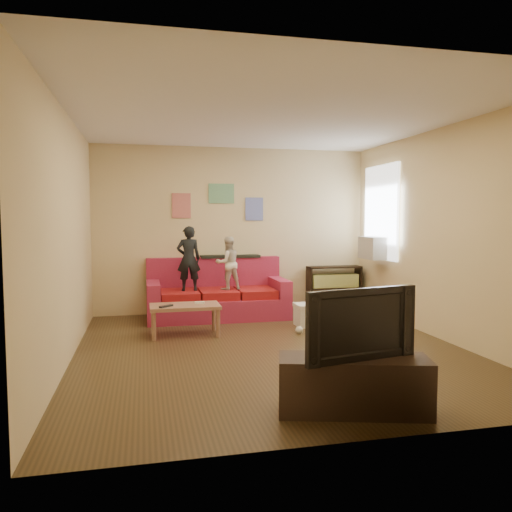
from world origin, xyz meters
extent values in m
cube|color=#49371F|center=(0.00, 0.00, -0.01)|extent=(4.50, 5.00, 0.01)
cube|color=white|center=(0.00, 0.00, 2.71)|extent=(4.50, 5.00, 0.01)
cube|color=beige|center=(0.00, 2.50, 1.35)|extent=(4.50, 0.01, 2.70)
cube|color=beige|center=(0.00, -2.50, 1.35)|extent=(4.50, 0.01, 2.70)
cube|color=beige|center=(-2.25, 0.00, 1.35)|extent=(0.01, 5.00, 2.70)
cube|color=beige|center=(2.25, 0.00, 1.35)|extent=(0.01, 5.00, 2.70)
cube|color=#AA2646|center=(-0.34, 2.00, 0.16)|extent=(2.15, 0.97, 0.32)
cube|color=#AA2646|center=(-0.34, 2.39, 0.62)|extent=(2.15, 0.19, 0.59)
cube|color=#AA2646|center=(-1.32, 2.00, 0.46)|extent=(0.19, 0.97, 0.27)
cube|color=#AA2646|center=(0.64, 2.00, 0.46)|extent=(0.19, 0.97, 0.27)
cube|color=maroon|center=(-0.93, 1.92, 0.39)|extent=(0.56, 0.73, 0.13)
cube|color=maroon|center=(-0.34, 1.92, 0.39)|extent=(0.56, 0.73, 0.13)
cube|color=maroon|center=(0.24, 1.92, 0.39)|extent=(0.56, 0.73, 0.13)
cube|color=black|center=(-0.07, 2.39, 0.93)|extent=(0.97, 0.24, 0.04)
imported|color=black|center=(-0.79, 1.90, 0.94)|extent=(0.36, 0.24, 0.98)
imported|color=beige|center=(-0.19, 1.90, 0.86)|extent=(0.46, 0.39, 0.82)
cube|color=#A17055|center=(-0.93, 0.93, 0.39)|extent=(0.91, 0.50, 0.05)
cylinder|color=#A17055|center=(-1.34, 0.73, 0.18)|extent=(0.05, 0.05, 0.36)
cylinder|color=#A17055|center=(-0.52, 0.73, 0.18)|extent=(0.05, 0.05, 0.36)
cylinder|color=#A17055|center=(-1.34, 1.14, 0.18)|extent=(0.05, 0.05, 0.36)
cylinder|color=#A17055|center=(-0.52, 1.14, 0.18)|extent=(0.05, 0.05, 0.36)
cube|color=black|center=(-1.18, 0.81, 0.42)|extent=(0.19, 0.18, 0.02)
cube|color=white|center=(-0.73, 0.98, 0.42)|extent=(0.13, 0.06, 0.03)
cube|color=black|center=(1.25, 2.30, 0.37)|extent=(0.03, 0.28, 0.73)
cube|color=black|center=(2.15, 2.30, 0.37)|extent=(0.03, 0.28, 0.73)
cube|color=black|center=(1.70, 2.30, 0.01)|extent=(0.92, 0.28, 0.03)
cube|color=black|center=(1.70, 2.30, 0.72)|extent=(0.92, 0.28, 0.03)
cube|color=black|center=(1.70, 2.30, 0.37)|extent=(0.86, 0.28, 0.02)
cube|color=#8C3F85|center=(1.70, 2.30, 0.14)|extent=(0.81, 0.23, 0.22)
cube|color=olive|center=(1.70, 2.30, 0.49)|extent=(0.81, 0.23, 0.22)
cube|color=white|center=(2.22, 1.65, 1.64)|extent=(0.04, 1.08, 1.48)
cube|color=#B7B2A3|center=(2.10, 1.65, 1.08)|extent=(0.28, 0.55, 0.35)
cube|color=#D87266|center=(-0.85, 2.48, 1.75)|extent=(0.30, 0.01, 0.40)
cube|color=#72B27F|center=(-0.20, 2.48, 1.95)|extent=(0.42, 0.01, 0.32)
cube|color=#727FCC|center=(0.35, 2.48, 1.70)|extent=(0.30, 0.01, 0.38)
cube|color=white|center=(0.89, 1.12, 0.13)|extent=(0.44, 0.33, 0.27)
cube|color=white|center=(0.89, 1.12, 0.29)|extent=(0.47, 0.36, 0.06)
cube|color=black|center=(0.89, 0.95, 0.14)|extent=(0.20, 0.00, 0.07)
cube|color=#392A22|center=(0.17, -2.01, 0.22)|extent=(1.25, 0.70, 0.45)
imported|color=black|center=(0.17, -2.01, 0.73)|extent=(1.00, 0.33, 0.57)
sphere|color=silver|center=(0.57, 0.68, 0.05)|extent=(0.13, 0.13, 0.10)
camera|label=1|loc=(-1.45, -5.62, 1.56)|focal=35.00mm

